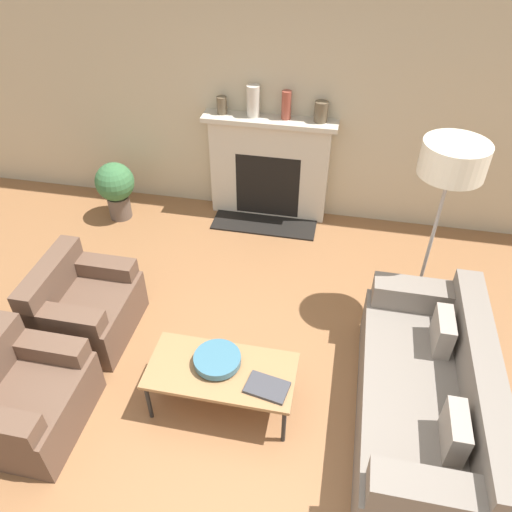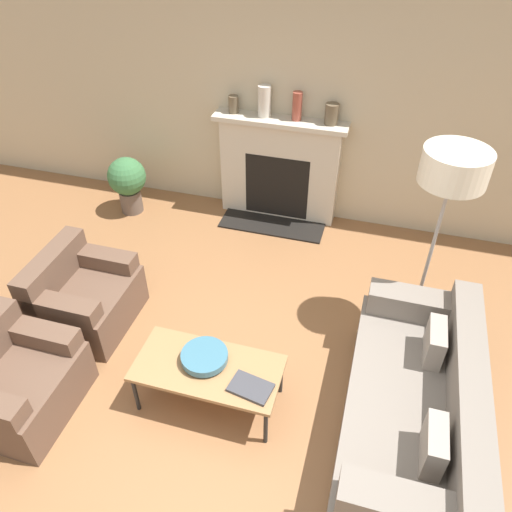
{
  "view_description": "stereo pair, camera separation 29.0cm",
  "coord_description": "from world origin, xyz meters",
  "views": [
    {
      "loc": [
        0.6,
        -1.96,
        3.37
      ],
      "look_at": [
        -0.11,
        1.57,
        0.45
      ],
      "focal_mm": 35.0,
      "sensor_mm": 36.0,
      "label": 1
    },
    {
      "loc": [
        0.88,
        -1.89,
        3.37
      ],
      "look_at": [
        -0.11,
        1.57,
        0.45
      ],
      "focal_mm": 35.0,
      "sensor_mm": 36.0,
      "label": 2
    }
  ],
  "objects": [
    {
      "name": "mantel_vase_center_left",
      "position": [
        -0.42,
        2.97,
        1.36
      ],
      "size": [
        0.14,
        0.14,
        0.33
      ],
      "color": "beige",
      "rests_on": "fireplace"
    },
    {
      "name": "book",
      "position": [
        0.25,
        0.17,
        0.42
      ],
      "size": [
        0.33,
        0.25,
        0.02
      ],
      "rotation": [
        0.0,
        0.0,
        -0.18
      ],
      "color": "#38383D",
      "rests_on": "coffee_table"
    },
    {
      "name": "armchair_near",
      "position": [
        -1.48,
        -0.18,
        0.28
      ],
      "size": [
        0.73,
        0.84,
        0.72
      ],
      "rotation": [
        0.0,
        0.0,
        1.57
      ],
      "color": "brown",
      "rests_on": "ground_plane"
    },
    {
      "name": "bowl",
      "position": [
        -0.15,
        0.32,
        0.45
      ],
      "size": [
        0.35,
        0.35,
        0.08
      ],
      "color": "#38667A",
      "rests_on": "coffee_table"
    },
    {
      "name": "potted_plant",
      "position": [
        -1.94,
        2.54,
        0.41
      ],
      "size": [
        0.44,
        0.44,
        0.69
      ],
      "color": "brown",
      "rests_on": "ground_plane"
    },
    {
      "name": "wall_back",
      "position": [
        0.0,
        3.1,
        1.45
      ],
      "size": [
        18.0,
        0.06,
        2.9
      ],
      "color": "#BCAD8E",
      "rests_on": "ground_plane"
    },
    {
      "name": "couch",
      "position": [
        1.39,
        0.38,
        0.31
      ],
      "size": [
        0.86,
        1.88,
        0.79
      ],
      "rotation": [
        0.0,
        0.0,
        -1.57
      ],
      "color": "slate",
      "rests_on": "ground_plane"
    },
    {
      "name": "armchair_far",
      "position": [
        -1.48,
        0.78,
        0.28
      ],
      "size": [
        0.73,
        0.84,
        0.72
      ],
      "rotation": [
        0.0,
        0.0,
        1.57
      ],
      "color": "brown",
      "rests_on": "ground_plane"
    },
    {
      "name": "mantel_vase_center_right",
      "position": [
        -0.07,
        2.97,
        1.35
      ],
      "size": [
        0.1,
        0.1,
        0.3
      ],
      "color": "brown",
      "rests_on": "fireplace"
    },
    {
      "name": "floor_lamp",
      "position": [
        1.39,
        1.58,
        1.5
      ],
      "size": [
        0.5,
        0.5,
        1.74
      ],
      "color": "gray",
      "rests_on": "ground_plane"
    },
    {
      "name": "fireplace",
      "position": [
        -0.24,
        2.96,
        0.58
      ],
      "size": [
        1.45,
        0.59,
        1.2
      ],
      "color": "beige",
      "rests_on": "ground_plane"
    },
    {
      "name": "ground_plane",
      "position": [
        0.0,
        0.0,
        0.0
      ],
      "size": [
        18.0,
        18.0,
        0.0
      ],
      "primitive_type": "plane",
      "color": "brown"
    },
    {
      "name": "coffee_table",
      "position": [
        -0.11,
        0.27,
        0.38
      ],
      "size": [
        1.1,
        0.54,
        0.41
      ],
      "color": "olive",
      "rests_on": "ground_plane"
    },
    {
      "name": "mantel_vase_right",
      "position": [
        0.29,
        2.97,
        1.31
      ],
      "size": [
        0.14,
        0.14,
        0.21
      ],
      "color": "brown",
      "rests_on": "fireplace"
    },
    {
      "name": "mantel_vase_left",
      "position": [
        -0.76,
        2.97,
        1.29
      ],
      "size": [
        0.11,
        0.11,
        0.18
      ],
      "color": "brown",
      "rests_on": "fireplace"
    }
  ]
}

